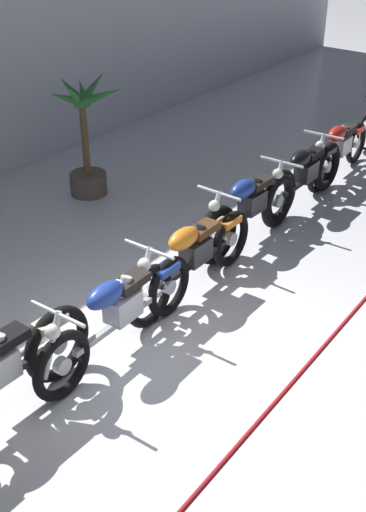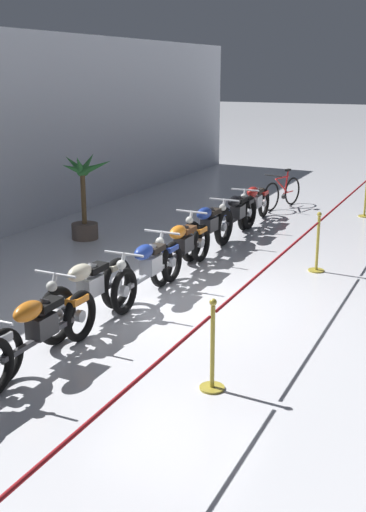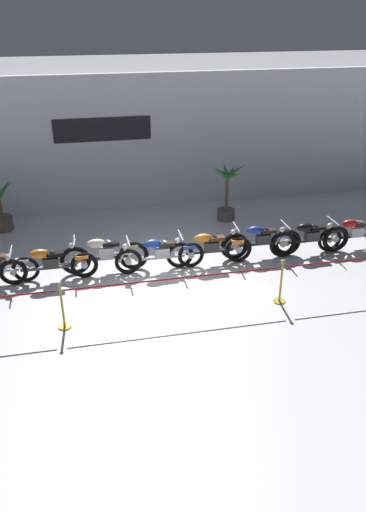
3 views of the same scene
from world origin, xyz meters
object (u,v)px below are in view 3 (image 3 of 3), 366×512
Objects in this scene: motorcycle_orange_2 at (48,264)px; motorcycle_orange_5 at (209,248)px; motorcycle_blue_6 at (261,241)px; potted_palm_right_of_row at (1,209)px; motorcycle_red_8 at (354,233)px; potted_palm_left_of_row at (227,193)px; motorcycle_cream_3 at (104,254)px; stanchion_mid_right at (280,288)px; motorcycle_black_7 at (310,238)px; stanchion_mid_left at (63,312)px; motorcycle_blue_4 at (159,254)px; stanchion_far_left at (107,290)px.

motorcycle_orange_5 reaches higher than motorcycle_orange_2.
motorcycle_blue_6 is 1.38× the size of potted_palm_right_of_row.
potted_palm_left_of_row reaches higher than motorcycle_red_8.
motorcycle_cream_3 is 2.08× the size of stanchion_mid_right.
motorcycle_black_7 is 1.42× the size of potted_palm_right_of_row.
motorcycle_orange_2 is at bearing -171.61° from motorcycle_cream_3.
stanchion_mid_right is at bearing -31.00° from motorcycle_cream_3.
potted_palm_left_of_row is (1.30, 2.82, 0.40)m from motorcycle_orange_5.
stanchion_mid_left is (-6.41, -2.10, -0.11)m from motorcycle_black_7.
motorcycle_red_8 is (6.73, -0.08, -0.01)m from motorcycle_cream_3.
potted_palm_left_of_row reaches higher than stanchion_mid_left.
stanchion_mid_right is at bearing -21.95° from motorcycle_orange_2.
stanchion_mid_left is at bearing -72.31° from potted_palm_right_of_row.
motorcycle_orange_5 reaches higher than motorcycle_red_8.
motorcycle_blue_4 is (2.70, -0.03, 0.01)m from motorcycle_orange_2.
motorcycle_blue_4 is 1.23× the size of potted_palm_left_of_row.
motorcycle_cream_3 is 2.27m from stanchion_far_left.
potted_palm_left_of_row is at bearing 92.84° from motorcycle_blue_6.
stanchion_mid_right is (-0.19, -4.89, -0.51)m from potted_palm_left_of_row.
motorcycle_orange_5 is 2.76m from motorcycle_black_7.
potted_palm_right_of_row reaches higher than motorcycle_orange_2.
stanchion_mid_right is at bearing -98.51° from motorcycle_blue_6.
motorcycle_blue_4 is at bearing -178.89° from motorcycle_black_7.
motorcycle_red_8 is 1.15× the size of potted_palm_left_of_row.
stanchion_mid_right is (6.51, -5.52, -0.28)m from potted_palm_right_of_row.
motorcycle_orange_5 is 1.44m from motorcycle_blue_6.
motorcycle_orange_5 is (3.99, 0.02, 0.01)m from motorcycle_orange_2.
potted_palm_right_of_row is at bearing 112.27° from motorcycle_orange_2.
motorcycle_orange_2 is at bearing -151.78° from potted_palm_left_of_row.
motorcycle_orange_2 is at bearing -67.73° from potted_palm_right_of_row.
motorcycle_cream_3 is 4.76m from potted_palm_left_of_row.
motorcycle_orange_2 is 6.01m from potted_palm_left_of_row.
motorcycle_blue_6 is at bearing 3.57° from motorcycle_blue_4.
motorcycle_cream_3 is 2.47m from stanchion_mid_left.
potted_palm_left_of_row is at bearing 135.71° from motorcycle_red_8.
stanchion_mid_right is at bearing -128.25° from motorcycle_black_7.
motorcycle_black_7 is 2.13× the size of stanchion_mid_right.
motorcycle_cream_3 is 1.39× the size of potted_palm_right_of_row.
potted_palm_right_of_row is (-1.42, 3.47, 0.18)m from motorcycle_orange_2.
motorcycle_orange_5 is at bearing 29.57° from stanchion_mid_left.
motorcycle_blue_6 is 1.03× the size of motorcycle_red_8.
potted_palm_right_of_row is (-5.41, 3.45, 0.17)m from motorcycle_orange_5.
motorcycle_orange_2 is 1.10× the size of motorcycle_red_8.
potted_palm_left_of_row is 6.33m from stanchion_far_left.
potted_palm_right_of_row is at bearing 147.48° from motorcycle_orange_5.
motorcycle_orange_5 is 3.43m from stanchion_far_left.
stanchion_mid_right is at bearing -143.97° from motorcycle_red_8.
motorcycle_cream_3 is at bearing -49.76° from potted_palm_right_of_row.
motorcycle_blue_6 is 2.07× the size of stanchion_mid_right.
motorcycle_blue_4 is 2.15× the size of stanchion_mid_right.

